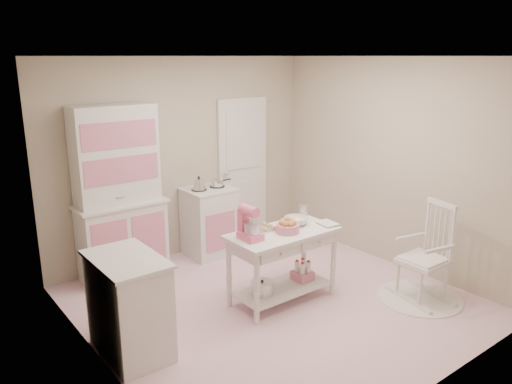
% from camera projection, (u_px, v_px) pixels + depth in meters
% --- Properties ---
extents(room_shell, '(3.84, 3.84, 2.62)m').
position_uv_depth(room_shell, '(276.00, 154.00, 5.02)').
color(room_shell, '#CD809C').
rests_on(room_shell, ground).
extents(door, '(0.82, 0.05, 2.04)m').
position_uv_depth(door, '(243.00, 170.00, 7.18)').
color(door, silver).
rests_on(door, ground).
extents(hutch, '(1.06, 0.50, 2.08)m').
position_uv_depth(hutch, '(119.00, 193.00, 5.86)').
color(hutch, silver).
rests_on(hutch, ground).
extents(stove, '(0.62, 0.57, 0.92)m').
position_uv_depth(stove, '(209.00, 221.00, 6.68)').
color(stove, silver).
rests_on(stove, ground).
extents(base_cabinet, '(0.54, 0.84, 0.92)m').
position_uv_depth(base_cabinet, '(129.00, 306.00, 4.42)').
color(base_cabinet, silver).
rests_on(base_cabinet, ground).
extents(lace_rug, '(0.92, 0.92, 0.01)m').
position_uv_depth(lace_rug, '(419.00, 298.00, 5.54)').
color(lace_rug, white).
rests_on(lace_rug, ground).
extents(rocking_chair, '(0.61, 0.80, 1.10)m').
position_uv_depth(rocking_chair, '(424.00, 252.00, 5.39)').
color(rocking_chair, silver).
rests_on(rocking_chair, ground).
extents(work_table, '(1.20, 0.60, 0.80)m').
position_uv_depth(work_table, '(282.00, 266.00, 5.40)').
color(work_table, silver).
rests_on(work_table, ground).
extents(stand_mixer, '(0.21, 0.29, 0.34)m').
position_uv_depth(stand_mixer, '(250.00, 224.00, 5.02)').
color(stand_mixer, '#E6618A').
rests_on(stand_mixer, work_table).
extents(cookie_tray, '(0.34, 0.24, 0.02)m').
position_uv_depth(cookie_tray, '(261.00, 229.00, 5.34)').
color(cookie_tray, silver).
rests_on(cookie_tray, work_table).
extents(bread_basket, '(0.25, 0.25, 0.09)m').
position_uv_depth(bread_basket, '(288.00, 228.00, 5.26)').
color(bread_basket, '#C8738B').
rests_on(bread_basket, work_table).
extents(mixing_bowl, '(0.27, 0.27, 0.08)m').
position_uv_depth(mixing_bowl, '(296.00, 221.00, 5.50)').
color(mixing_bowl, silver).
rests_on(mixing_bowl, work_table).
extents(metal_pitcher, '(0.10, 0.10, 0.17)m').
position_uv_depth(metal_pitcher, '(303.00, 212.00, 5.66)').
color(metal_pitcher, silver).
rests_on(metal_pitcher, work_table).
extents(recipe_book, '(0.20, 0.25, 0.02)m').
position_uv_depth(recipe_book, '(321.00, 225.00, 5.47)').
color(recipe_book, silver).
rests_on(recipe_book, work_table).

